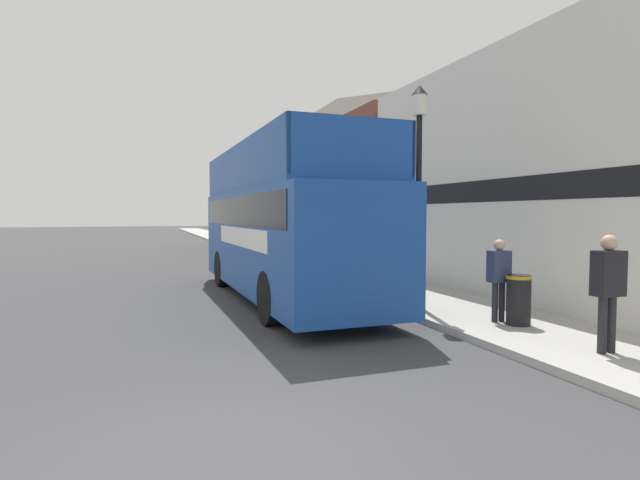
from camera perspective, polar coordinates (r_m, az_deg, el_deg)
ground_plane at (r=25.47m, az=-18.27°, el=-2.18°), size 144.00×144.00×0.00m
sidewalk at (r=23.45m, az=-3.10°, el=-2.30°), size 2.83×108.00×0.14m
pub_white_frontage at (r=15.15m, az=27.70°, el=6.28°), size 6.01×12.34×6.37m
brick_terrace_rear at (r=30.03m, az=2.01°, el=7.40°), size 6.00×22.19×9.09m
tour_bus at (r=13.02m, az=-4.36°, el=1.13°), size 2.62×9.61×3.93m
parked_car_ahead_of_bus at (r=20.93m, az=-8.40°, el=-1.38°), size 1.95×4.45×1.34m
pedestrian_nearest at (r=8.60m, az=30.06°, el=-4.18°), size 0.47×0.26×1.78m
pedestrian_second at (r=10.21m, az=19.77°, el=-3.49°), size 0.42×0.23×1.60m
lamp_post_nearest at (r=11.44m, az=11.25°, el=9.45°), size 0.35×0.35×4.93m
lamp_post_second at (r=18.72m, az=-1.57°, el=5.89°), size 0.35×0.35×4.37m
lamp_post_third at (r=26.42m, az=-7.27°, el=5.48°), size 0.35×0.35×4.72m
litter_bin at (r=10.12m, az=21.75°, el=-6.22°), size 0.48×0.48×0.94m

